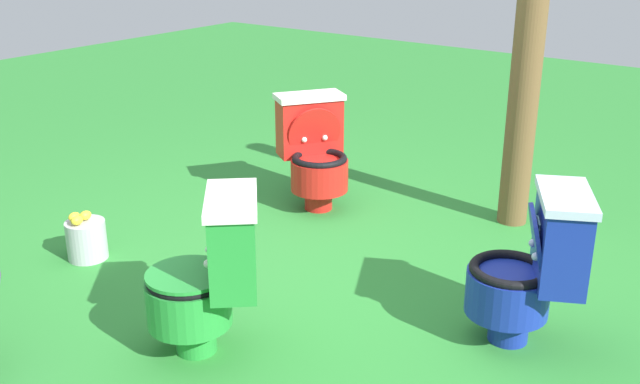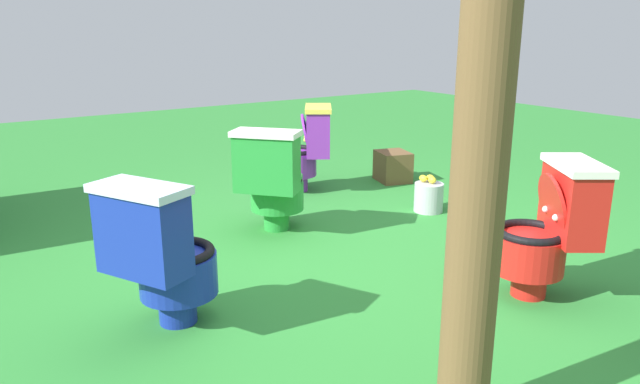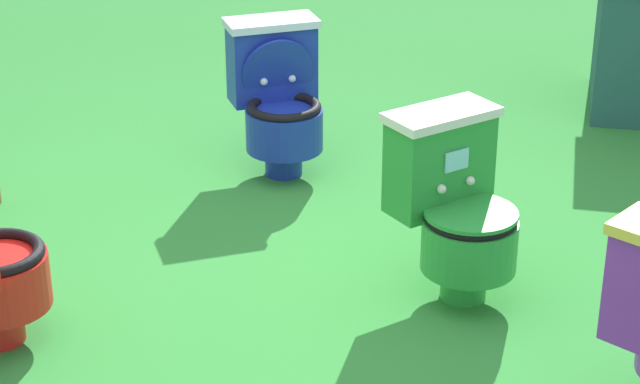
{
  "view_description": "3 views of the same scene",
  "coord_description": "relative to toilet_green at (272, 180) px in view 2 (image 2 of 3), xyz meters",
  "views": [
    {
      "loc": [
        2.75,
        2.17,
        1.83
      ],
      "look_at": [
        -0.01,
        0.11,
        0.52
      ],
      "focal_mm": 41.71,
      "sensor_mm": 36.0,
      "label": 1
    },
    {
      "loc": [
        -2.64,
        2.0,
        1.39
      ],
      "look_at": [
        0.49,
        -0.12,
        0.32
      ],
      "focal_mm": 33.47,
      "sensor_mm": 36.0,
      "label": 2
    },
    {
      "loc": [
        0.83,
        -3.95,
        2.28
      ],
      "look_at": [
        0.21,
        0.19,
        0.34
      ],
      "focal_mm": 64.89,
      "sensor_mm": 36.0,
      "label": 3
    }
  ],
  "objects": [
    {
      "name": "ground",
      "position": [
        -0.75,
        -0.08,
        -0.37
      ],
      "size": [
        14.0,
        14.0,
        0.0
      ],
      "primitive_type": "plane",
      "color": "#2D8433"
    },
    {
      "name": "toilet_red",
      "position": [
        -1.66,
        -0.68,
        0.0
      ],
      "size": [
        0.61,
        0.63,
        0.73
      ],
      "rotation": [
        0.0,
        0.0,
        5.68
      ],
      "color": "red",
      "rests_on": "ground"
    },
    {
      "name": "small_crate",
      "position": [
        0.59,
        -1.59,
        -0.23
      ],
      "size": [
        0.37,
        0.34,
        0.27
      ],
      "primitive_type": "cube",
      "rotation": [
        0.0,
        0.0,
        6.0
      ],
      "color": "brown",
      "rests_on": "ground"
    },
    {
      "name": "wooden_post",
      "position": [
        -2.18,
        0.48,
        0.51
      ],
      "size": [
        0.18,
        0.18,
        1.76
      ],
      "primitive_type": "cylinder",
      "color": "brown",
      "rests_on": "ground"
    },
    {
      "name": "toilet_purple",
      "position": [
        0.76,
        -0.76,
        0.0
      ],
      "size": [
        0.61,
        0.63,
        0.73
      ],
      "rotation": [
        0.0,
        0.0,
        5.69
      ],
      "color": "purple",
      "rests_on": "ground"
    },
    {
      "name": "toilet_blue",
      "position": [
        -0.89,
        1.09,
        0.0
      ],
      "size": [
        0.58,
        0.62,
        0.73
      ],
      "rotation": [
        0.0,
        0.0,
        3.61
      ],
      "color": "#192D9E",
      "rests_on": "ground"
    },
    {
      "name": "toilet_green",
      "position": [
        0.0,
        0.0,
        0.0
      ],
      "size": [
        0.63,
        0.63,
        0.73
      ],
      "rotation": [
        0.0,
        0.0,
        3.87
      ],
      "color": "green",
      "rests_on": "ground"
    },
    {
      "name": "lemon_bucket",
      "position": [
        -0.25,
        -1.22,
        -0.25
      ],
      "size": [
        0.22,
        0.22,
        0.28
      ],
      "color": "#B7B7BF",
      "rests_on": "ground"
    }
  ]
}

